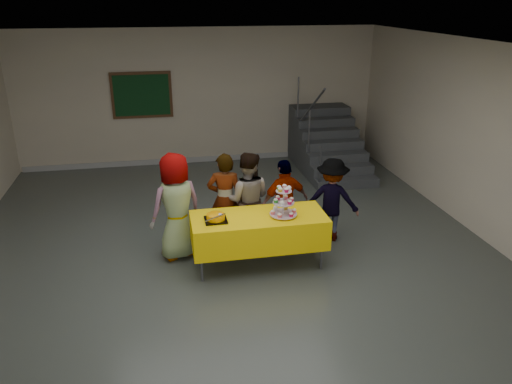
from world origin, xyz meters
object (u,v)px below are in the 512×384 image
schoolchild_a (176,206)px  schoolchild_c (247,199)px  cupcake_stand (284,203)px  staircase (326,145)px  schoolchild_e (332,200)px  schoolchild_d (285,203)px  schoolchild_b (225,200)px  bear_cake (216,217)px  bake_table (259,230)px  noticeboard (142,95)px

schoolchild_a → schoolchild_c: 1.09m
cupcake_stand → schoolchild_a: (-1.44, 0.56, -0.16)m
schoolchild_a → staircase: bearing=-157.9°
schoolchild_c → schoolchild_e: size_ratio=1.12×
schoolchild_d → schoolchild_e: size_ratio=1.02×
schoolchild_b → schoolchild_e: 1.65m
schoolchild_a → schoolchild_e: schoolchild_a is taller
schoolchild_e → schoolchild_d: bearing=23.7°
schoolchild_c → bear_cake: bearing=66.1°
bear_cake → schoolchild_a: (-0.50, 0.54, -0.04)m
schoolchild_e → schoolchild_c: bearing=19.1°
schoolchild_b → schoolchild_e: bearing=-174.7°
bake_table → schoolchild_b: 0.85m
bear_cake → schoolchild_e: (1.88, 0.64, -0.16)m
bear_cake → schoolchild_a: size_ratio=0.23×
bear_cake → schoolchild_c: bearing=51.8°
schoolchild_c → schoolchild_b: bearing=4.4°
schoolchild_b → noticeboard: (-1.23, 4.19, 0.86)m
bake_table → noticeboard: size_ratio=1.45×
bear_cake → schoolchild_c: (0.57, 0.72, -0.08)m
schoolchild_c → bake_table: bearing=107.5°
bear_cake → schoolchild_a: bearing=133.1°
schoolchild_a → noticeboard: size_ratio=1.22×
cupcake_stand → schoolchild_a: 1.56m
cupcake_stand → staircase: 4.64m
staircase → noticeboard: noticeboard is taller
schoolchild_c → noticeboard: 4.61m
bake_table → noticeboard: noticeboard is taller
bear_cake → staircase: size_ratio=0.15×
cupcake_stand → schoolchild_d: (0.19, 0.65, -0.27)m
schoolchild_c → noticeboard: (-1.56, 4.25, 0.86)m
bake_table → cupcake_stand: cupcake_stand is taller
staircase → noticeboard: size_ratio=1.85×
schoolchild_c → schoolchild_d: size_ratio=1.09×
bake_table → schoolchild_d: bearing=48.5°
bake_table → schoolchild_e: bearing=25.3°
bake_table → noticeboard: (-1.60, 4.93, 1.04)m
cupcake_stand → schoolchild_e: bearing=35.2°
schoolchild_a → bake_table: bearing=131.6°
bake_table → bear_cake: bear_cake is taller
schoolchild_a → schoolchild_e: size_ratio=1.19×
schoolchild_a → schoolchild_d: (1.63, 0.08, -0.11)m
noticeboard → bake_table: bearing=-72.0°
schoolchild_c → schoolchild_d: 0.57m
bear_cake → schoolchild_e: 1.99m
schoolchild_c → schoolchild_e: bearing=-169.1°
schoolchild_c → schoolchild_d: bearing=-175.4°
cupcake_stand → bear_cake: bearing=178.5°
bear_cake → noticeboard: size_ratio=0.28×
cupcake_stand → staircase: size_ratio=0.19×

